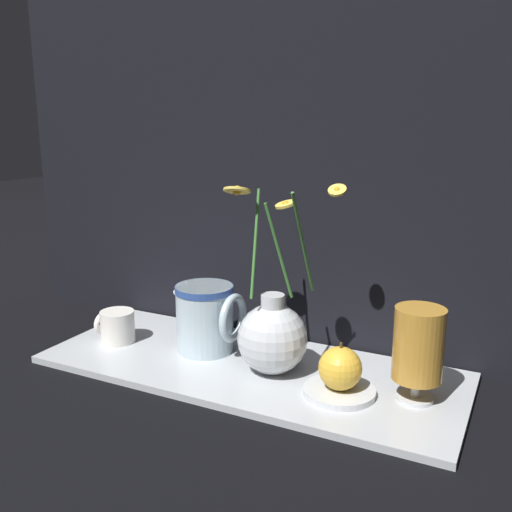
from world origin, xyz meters
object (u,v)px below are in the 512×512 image
(ceramic_pitcher, at_px, (206,315))
(tea_glass, at_px, (418,346))
(orange_fruit, at_px, (340,368))
(vase_with_flowers, at_px, (272,335))
(yellow_mug, at_px, (117,326))

(ceramic_pitcher, xyz_separation_m, tea_glass, (0.38, -0.02, 0.02))
(orange_fruit, bearing_deg, vase_with_flowers, 167.78)
(vase_with_flowers, distance_m, ceramic_pitcher, 0.15)
(tea_glass, height_order, orange_fruit, tea_glass)
(vase_with_flowers, bearing_deg, yellow_mug, -178.23)
(yellow_mug, height_order, orange_fruit, orange_fruit)
(yellow_mug, height_order, tea_glass, tea_glass)
(orange_fruit, bearing_deg, yellow_mug, 177.76)
(yellow_mug, bearing_deg, vase_with_flowers, 1.77)
(yellow_mug, distance_m, orange_fruit, 0.45)
(orange_fruit, bearing_deg, tea_glass, 17.99)
(vase_with_flowers, distance_m, yellow_mug, 0.33)
(yellow_mug, xyz_separation_m, ceramic_pitcher, (0.18, 0.04, 0.04))
(vase_with_flowers, height_order, yellow_mug, vase_with_flowers)
(yellow_mug, relative_size, ceramic_pitcher, 0.56)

